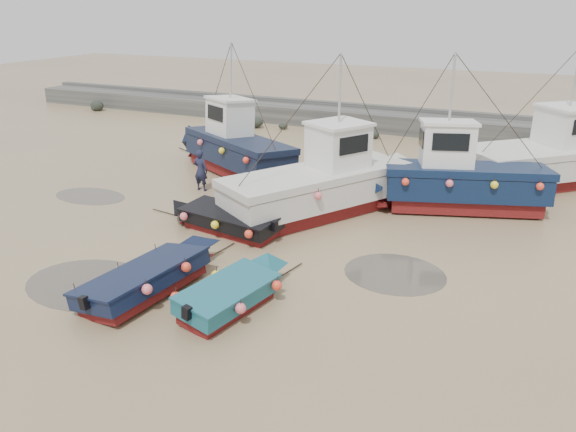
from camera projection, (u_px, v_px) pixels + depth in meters
name	position (u px, v px, depth m)	size (l,w,h in m)	color
ground	(230.00, 267.00, 18.22)	(120.00, 120.00, 0.00)	tan
seawall	(399.00, 123.00, 36.65)	(60.00, 4.92, 1.50)	#605F5B
puddle_a	(90.00, 283.00, 17.14)	(4.19, 4.19, 0.01)	#514A41
puddle_b	(395.00, 273.00, 17.78)	(3.23, 3.23, 0.01)	#514A41
puddle_c	(90.00, 196.00, 24.82)	(3.47, 3.47, 0.01)	#514A41
puddle_d	(406.00, 184.00, 26.50)	(6.17, 6.17, 0.01)	#514A41
dinghy_1	(154.00, 273.00, 16.60)	(2.57, 6.42, 1.43)	maroon
dinghy_2	(235.00, 288.00, 15.71)	(2.33, 5.20, 1.43)	maroon
dinghy_4	(224.00, 216.00, 20.98)	(6.22, 2.44, 1.43)	maroon
cabin_boat_0	(231.00, 145.00, 27.94)	(9.20, 5.85, 6.22)	maroon
cabin_boat_1	(329.00, 181.00, 22.52)	(6.93, 10.11, 6.22)	maroon
cabin_boat_2	(451.00, 178.00, 22.77)	(9.45, 4.56, 6.22)	maroon
cabin_boat_3	(554.00, 156.00, 26.05)	(8.96, 8.34, 6.22)	maroon
person	(202.00, 190.00, 25.59)	(0.69, 0.45, 1.89)	#191E37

